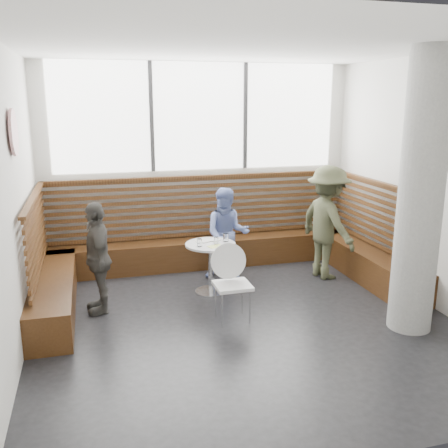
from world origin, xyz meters
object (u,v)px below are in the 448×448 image
object	(u,v)px
concrete_column	(421,195)
child_back	(227,234)
cafe_chair	(231,276)
adult_man	(327,223)
cafe_table	(210,258)
child_left	(98,258)

from	to	relation	value
concrete_column	child_back	xyz separation A→B (m)	(-1.64, 2.19, -0.91)
cafe_chair	adult_man	size ratio (longest dim) A/B	0.55
concrete_column	adult_man	distance (m)	2.00
cafe_table	cafe_chair	size ratio (longest dim) A/B	0.77
cafe_chair	child_left	size ratio (longest dim) A/B	0.66
adult_man	child_back	distance (m)	1.51
concrete_column	child_back	distance (m)	2.88
cafe_table	adult_man	bearing A→B (deg)	5.15
cafe_chair	cafe_table	bearing A→B (deg)	91.85
adult_man	child_back	world-z (taller)	adult_man
cafe_chair	child_back	world-z (taller)	child_back
child_back	adult_man	bearing A→B (deg)	1.66
child_left	concrete_column	bearing A→B (deg)	62.94
cafe_chair	adult_man	distance (m)	2.12
concrete_column	child_left	xyz separation A→B (m)	(-3.53, 1.45, -0.89)
cafe_table	child_back	world-z (taller)	child_back
concrete_column	child_back	world-z (taller)	concrete_column
concrete_column	child_left	world-z (taller)	concrete_column
cafe_table	cafe_chair	xyz separation A→B (m)	(0.04, -0.90, 0.04)
cafe_chair	child_left	distance (m)	1.70
cafe_chair	child_back	bearing A→B (deg)	75.80
cafe_table	child_left	world-z (taller)	child_left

